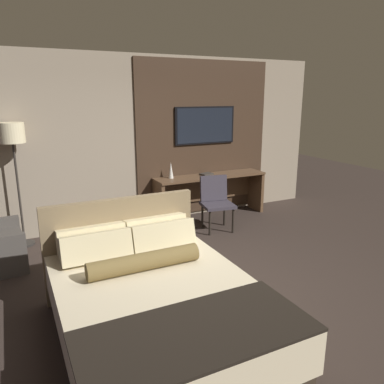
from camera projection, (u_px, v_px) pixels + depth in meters
name	position (u px, v px, depth m)	size (l,w,h in m)	color
ground_plane	(204.00, 289.00, 4.28)	(16.00, 16.00, 0.00)	#332823
wall_back_tv_panel	(142.00, 141.00, 6.27)	(7.20, 0.09, 2.80)	gray
bed	(155.00, 305.00, 3.34)	(1.67, 2.26, 1.08)	#33281E
desk	(209.00, 188.00, 6.75)	(2.06, 0.48, 0.77)	brown
tv	(205.00, 125.00, 6.64)	(1.17, 0.04, 0.66)	black
desk_chair	(216.00, 198.00, 6.11)	(0.56, 0.56, 0.88)	#38333D
floor_lamp	(13.00, 143.00, 5.17)	(0.34, 0.34, 1.79)	#282623
vase_tall	(171.00, 170.00, 6.39)	(0.09, 0.09, 0.28)	silver
book	(206.00, 174.00, 6.68)	(0.25, 0.21, 0.03)	#332D28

